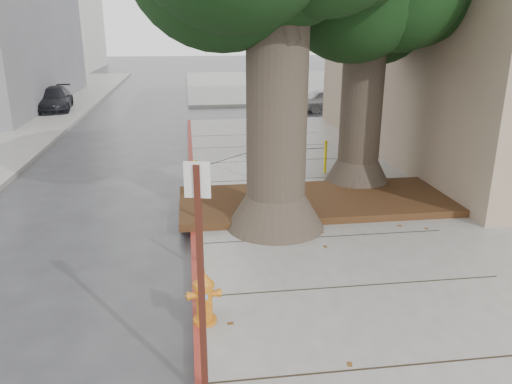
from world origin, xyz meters
TOP-DOWN VIEW (x-y plane):
  - ground at (0.00, 0.00)m, footprint 140.00×140.00m
  - sidewalk_far at (6.00, 30.00)m, footprint 16.00×20.00m
  - curb_red at (-2.00, 2.50)m, footprint 0.14×26.00m
  - planter_bed at (0.90, 3.90)m, footprint 6.40×2.60m
  - building_side_white at (16.00, 26.00)m, footprint 10.00×10.00m
  - building_side_grey at (22.00, 32.00)m, footprint 12.00×14.00m
  - bollard_ring at (-0.87, 4.38)m, footprint 3.79×5.39m
  - fire_hydrant at (-1.90, -0.71)m, footprint 0.42×0.38m
  - signpost at (-1.95, -2.08)m, footprint 0.27×0.08m
  - car_silver at (5.19, 17.87)m, footprint 3.49×1.48m
  - car_red at (10.10, 19.14)m, footprint 3.34×1.49m
  - car_dark at (-8.77, 19.64)m, footprint 2.26×4.43m

SIDE VIEW (x-z plane):
  - ground at x=0.00m, z-range 0.00..0.00m
  - sidewalk_far at x=6.00m, z-range 0.00..0.15m
  - curb_red at x=-2.00m, z-range -0.01..0.15m
  - planter_bed at x=0.90m, z-range 0.15..0.31m
  - car_red at x=10.10m, z-range 0.00..1.06m
  - fire_hydrant at x=-1.90m, z-range 0.14..0.94m
  - car_silver at x=5.19m, z-range 0.00..1.18m
  - car_dark at x=-8.77m, z-range 0.00..1.23m
  - bollard_ring at x=-0.87m, z-range 0.19..1.14m
  - signpost at x=-1.95m, z-range 0.33..3.04m
  - building_side_white at x=16.00m, z-range 0.00..9.00m
  - building_side_grey at x=22.00m, z-range 0.00..12.00m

